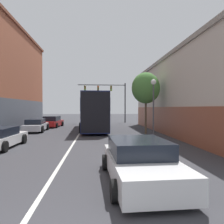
# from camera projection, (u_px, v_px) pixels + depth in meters

# --- Properties ---
(lane_center_line) EXTENTS (0.14, 48.03, 0.01)m
(lane_center_line) POSITION_uv_depth(u_px,v_px,m) (80.00, 133.00, 20.00)
(lane_center_line) COLOR silver
(lane_center_line) RESTS_ON ground_plane
(building_right_storefront) EXTENTS (6.81, 23.51, 6.86)m
(building_right_storefront) POSITION_uv_depth(u_px,v_px,m) (199.00, 94.00, 19.53)
(building_right_storefront) COLOR beige
(building_right_storefront) RESTS_ON ground_plane
(bus) EXTENTS (3.06, 12.19, 3.72)m
(bus) POSITION_uv_depth(u_px,v_px,m) (94.00, 110.00, 23.54)
(bus) COLOR navy
(bus) RESTS_ON ground_plane
(hatchback_foreground) EXTENTS (2.31, 4.65, 1.30)m
(hatchback_foreground) POSITION_uv_depth(u_px,v_px,m) (140.00, 161.00, 6.94)
(hatchback_foreground) COLOR silver
(hatchback_foreground) RESTS_ON ground_plane
(parked_car_left_near) EXTENTS (2.21, 4.64, 1.33)m
(parked_car_left_near) POSITION_uv_depth(u_px,v_px,m) (53.00, 122.00, 26.52)
(parked_car_left_near) COLOR red
(parked_car_left_near) RESTS_ON ground_plane
(parked_car_left_mid) EXTENTS (2.03, 4.39, 1.23)m
(parked_car_left_mid) POSITION_uv_depth(u_px,v_px,m) (36.00, 125.00, 21.43)
(parked_car_left_mid) COLOR silver
(parked_car_left_mid) RESTS_ON ground_plane
(parked_car_left_far) EXTENTS (2.04, 4.64, 1.20)m
(parked_car_left_far) POSITION_uv_depth(u_px,v_px,m) (0.00, 138.00, 12.68)
(parked_car_left_far) COLOR silver
(parked_car_left_far) RESTS_ON ground_plane
(traffic_signal_gantry) EXTENTS (7.48, 0.36, 6.20)m
(traffic_signal_gantry) POSITION_uv_depth(u_px,v_px,m) (109.00, 93.00, 34.14)
(traffic_signal_gantry) COLOR black
(traffic_signal_gantry) RESTS_ON ground_plane
(street_lamp) EXTENTS (0.38, 0.38, 4.33)m
(street_lamp) POSITION_uv_depth(u_px,v_px,m) (153.00, 101.00, 15.30)
(street_lamp) COLOR #47474C
(street_lamp) RESTS_ON ground_plane
(street_tree_near) EXTENTS (2.52, 2.27, 5.49)m
(street_tree_near) POSITION_uv_depth(u_px,v_px,m) (146.00, 88.00, 19.47)
(street_tree_near) COLOR brown
(street_tree_near) RESTS_ON ground_plane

